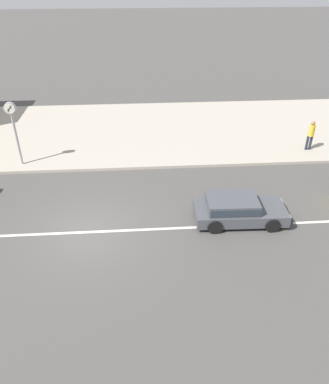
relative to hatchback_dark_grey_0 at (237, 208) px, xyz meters
name	(u,v)px	position (x,y,z in m)	size (l,w,h in m)	color
ground_plane	(89,232)	(-6.04, -0.39, -0.59)	(160.00, 160.00, 0.00)	#4C4947
lane_centre_stripe	(89,232)	(-6.04, -0.39, -0.59)	(50.40, 0.14, 0.01)	silver
kerb_strip	(105,132)	(-6.04, 9.69, -0.51)	(68.00, 10.00, 0.15)	#ADA393
hatchback_dark_grey_0	(237,208)	(0.00, 0.00, 0.00)	(3.86, 1.91, 1.10)	#47494F
street_clock	(13,120)	(-10.04, 5.50, 1.96)	(0.57, 0.22, 3.30)	#9E9EA3
pedestrian_near_clock	(311,133)	(5.54, 6.13, 0.54)	(0.34, 0.34, 1.68)	#232838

